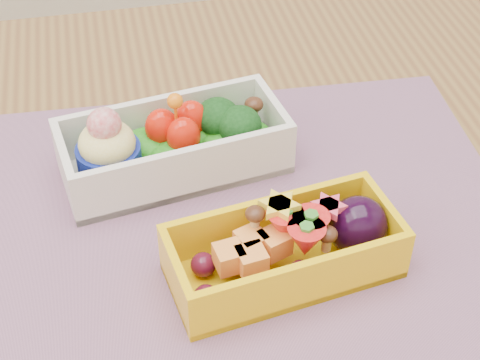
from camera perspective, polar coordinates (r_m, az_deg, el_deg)
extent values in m
cube|color=brown|center=(0.59, 1.72, -6.71)|extent=(1.20, 0.80, 0.04)
cube|color=gray|center=(0.59, -0.62, -3.23)|extent=(0.47, 0.37, 0.00)
cube|color=silver|center=(0.62, -5.09, 2.60)|extent=(0.20, 0.11, 0.05)
ellipsoid|color=green|center=(0.63, -5.05, 2.09)|extent=(0.18, 0.10, 0.02)
cylinder|color=navy|center=(0.61, -9.91, 1.27)|extent=(0.05, 0.05, 0.03)
sphere|color=red|center=(0.59, -10.34, 4.20)|extent=(0.03, 0.03, 0.03)
ellipsoid|color=red|center=(0.62, -5.99, 4.00)|extent=(0.03, 0.02, 0.03)
ellipsoid|color=red|center=(0.61, -4.34, 3.34)|extent=(0.03, 0.02, 0.03)
ellipsoid|color=red|center=(0.63, -3.74, 4.64)|extent=(0.03, 0.02, 0.03)
sphere|color=orange|center=(0.60, -5.00, 6.03)|extent=(0.01, 0.01, 0.01)
ellipsoid|color=black|center=(0.63, -1.72, 4.85)|extent=(0.04, 0.04, 0.03)
ellipsoid|color=black|center=(0.62, -0.03, 4.21)|extent=(0.04, 0.04, 0.03)
ellipsoid|color=#3F2111|center=(0.64, 1.07, 5.80)|extent=(0.02, 0.02, 0.01)
cube|color=yellow|center=(0.54, 3.38, -5.47)|extent=(0.18, 0.10, 0.04)
ellipsoid|color=#490D22|center=(0.53, 0.13, -7.26)|extent=(0.09, 0.06, 0.02)
cube|color=orange|center=(0.53, 0.83, -5.40)|extent=(0.05, 0.04, 0.02)
cone|color=red|center=(0.53, 3.41, -3.54)|extent=(0.03, 0.03, 0.03)
cone|color=red|center=(0.53, 5.37, -3.80)|extent=(0.03, 0.03, 0.03)
cone|color=red|center=(0.52, 5.04, -4.73)|extent=(0.03, 0.03, 0.03)
cylinder|color=yellow|center=(0.53, 3.03, -1.96)|extent=(0.03, 0.03, 0.01)
cylinder|color=#E53F5B|center=(0.54, 6.80, -2.04)|extent=(0.03, 0.03, 0.01)
ellipsoid|color=#3F2111|center=(0.54, 1.15, -3.80)|extent=(0.01, 0.01, 0.01)
ellipsoid|color=#3F2111|center=(0.53, 6.64, -4.72)|extent=(0.01, 0.01, 0.01)
ellipsoid|color=black|center=(0.55, 8.99, -3.48)|extent=(0.04, 0.04, 0.05)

